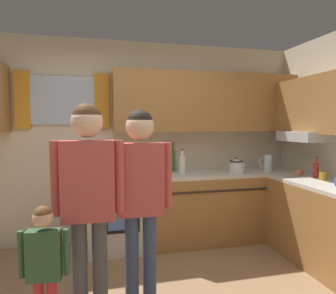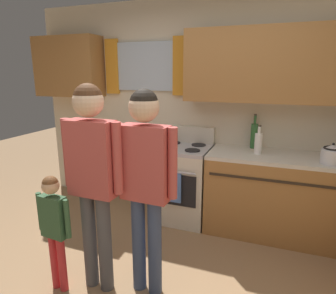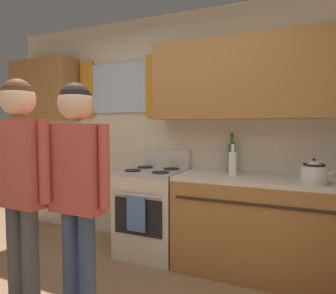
# 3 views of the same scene
# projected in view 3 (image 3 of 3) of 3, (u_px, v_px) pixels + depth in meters

# --- Properties ---
(back_wall_unit) EXTENTS (4.60, 0.42, 2.60)m
(back_wall_unit) POSITION_uv_depth(u_px,v_px,m) (188.00, 112.00, 3.32)
(back_wall_unit) COLOR beige
(back_wall_unit) RESTS_ON ground
(kitchen_counter_run) EXTENTS (2.15, 1.81, 0.90)m
(kitchen_counter_run) POSITION_uv_depth(u_px,v_px,m) (335.00, 249.00, 2.29)
(kitchen_counter_run) COLOR #9E6B38
(kitchen_counter_run) RESTS_ON ground
(stove_oven) EXTENTS (0.64, 0.67, 1.10)m
(stove_oven) POSITION_uv_depth(u_px,v_px,m) (153.00, 210.00, 3.27)
(stove_oven) COLOR beige
(stove_oven) RESTS_ON ground
(bottle_wine_green) EXTENTS (0.08, 0.08, 0.39)m
(bottle_wine_green) POSITION_uv_depth(u_px,v_px,m) (232.00, 157.00, 3.12)
(bottle_wine_green) COLOR #2D6633
(bottle_wine_green) RESTS_ON kitchen_counter_run
(bottle_milk_white) EXTENTS (0.08, 0.08, 0.31)m
(bottle_milk_white) POSITION_uv_depth(u_px,v_px,m) (233.00, 163.00, 2.87)
(bottle_milk_white) COLOR white
(bottle_milk_white) RESTS_ON kitchen_counter_run
(stovetop_kettle) EXTENTS (0.27, 0.20, 0.21)m
(stovetop_kettle) POSITION_uv_depth(u_px,v_px,m) (314.00, 172.00, 2.47)
(stovetop_kettle) COLOR silver
(stovetop_kettle) RESTS_ON kitchen_counter_run
(adult_holding_child) EXTENTS (0.52, 0.23, 1.68)m
(adult_holding_child) POSITION_uv_depth(u_px,v_px,m) (20.00, 172.00, 2.05)
(adult_holding_child) COLOR #4C4C51
(adult_holding_child) RESTS_ON ground
(adult_in_plaid) EXTENTS (0.51, 0.22, 1.64)m
(adult_in_plaid) POSITION_uv_depth(u_px,v_px,m) (77.00, 178.00, 1.99)
(adult_in_plaid) COLOR #38476B
(adult_in_plaid) RESTS_ON ground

